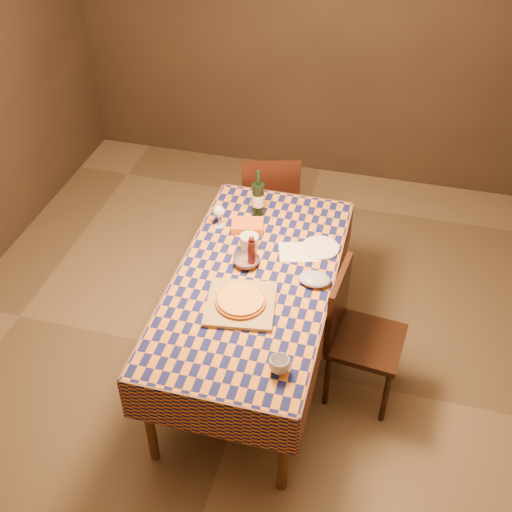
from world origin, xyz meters
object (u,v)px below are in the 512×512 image
pizza (241,301)px  bowl (246,261)px  white_plate (320,248)px  dining_table (254,287)px  cutting_board (241,304)px  wine_bottle (258,199)px  chair_right (354,330)px  chair_far (270,200)px

pizza → bowl: bearing=100.0°
pizza → white_plate: size_ratio=1.62×
dining_table → cutting_board: bearing=-92.9°
pizza → wine_bottle: 0.89m
cutting_board → bowl: bearing=100.0°
chair_right → wine_bottle: bearing=139.3°
white_plate → chair_far: size_ratio=0.25×
dining_table → wine_bottle: size_ratio=5.51×
white_plate → chair_right: (0.29, -0.40, -0.25)m
bowl → white_plate: (0.41, 0.27, -0.02)m
chair_right → dining_table: bearing=177.5°
chair_right → bowl: bearing=169.2°
bowl → white_plate: 0.49m
cutting_board → bowl: bowl is taller
dining_table → chair_far: (-0.18, 1.15, -0.17)m
dining_table → wine_bottle: bearing=102.3°
cutting_board → bowl: 0.36m
cutting_board → chair_far: (-0.16, 1.39, -0.26)m
wine_bottle → dining_table: bearing=-77.7°
dining_table → wine_bottle: wine_bottle is taller
wine_bottle → chair_far: (-0.04, 0.52, -0.37)m
wine_bottle → chair_far: wine_bottle is taller
cutting_board → chair_right: (0.64, 0.22, -0.26)m
bowl → wine_bottle: size_ratio=0.49×
dining_table → chair_right: (0.63, -0.03, -0.17)m
cutting_board → chair_far: size_ratio=0.41×
bowl → white_plate: bowl is taller
pizza → white_plate: (0.34, 0.61, -0.03)m
cutting_board → white_plate: cutting_board is taller
wine_bottle → chair_right: (0.76, -0.66, -0.37)m
dining_table → cutting_board: 0.26m
white_plate → chair_right: 0.56m
pizza → wine_bottle: wine_bottle is taller
chair_far → chair_right: size_ratio=1.00×
cutting_board → wine_bottle: wine_bottle is taller
bowl → chair_far: 1.08m
white_plate → chair_far: 0.97m
cutting_board → pizza: 0.03m
dining_table → wine_bottle: 0.67m
dining_table → chair_right: chair_right is taller
cutting_board → white_plate: 0.71m
cutting_board → pizza: size_ratio=1.01×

